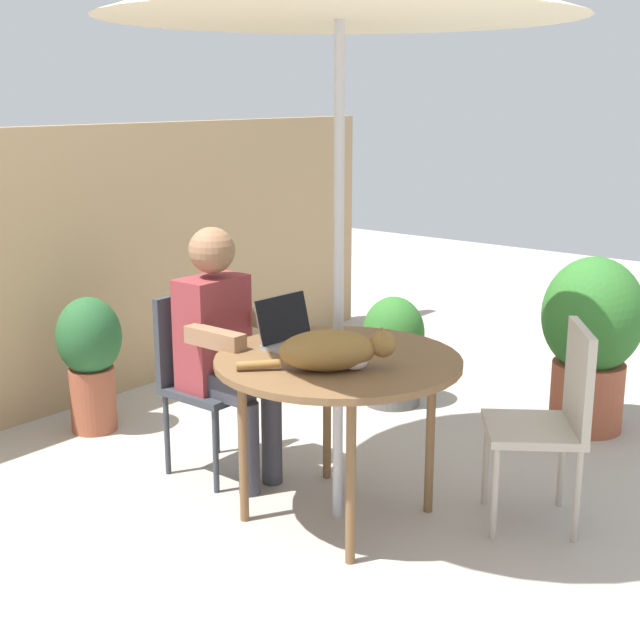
% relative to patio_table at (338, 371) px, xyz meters
% --- Properties ---
extents(ground_plane, '(14.00, 14.00, 0.00)m').
position_rel_patio_table_xyz_m(ground_plane, '(0.00, 0.00, -0.68)').
color(ground_plane, '#ADA399').
extents(fence_back, '(5.76, 0.08, 1.66)m').
position_rel_patio_table_xyz_m(fence_back, '(0.00, 2.14, 0.15)').
color(fence_back, tan).
rests_on(fence_back, ground).
extents(patio_table, '(1.06, 1.06, 0.74)m').
position_rel_patio_table_xyz_m(patio_table, '(0.00, 0.00, 0.00)').
color(patio_table, brown).
rests_on(patio_table, ground).
extents(chair_occupied, '(0.40, 0.40, 0.89)m').
position_rel_patio_table_xyz_m(chair_occupied, '(0.00, 0.85, -0.16)').
color(chair_occupied, '#33383F').
rests_on(chair_occupied, ground).
extents(chair_empty, '(0.56, 0.56, 0.89)m').
position_rel_patio_table_xyz_m(chair_empty, '(0.53, -0.76, -0.16)').
color(chair_empty, '#B2A899').
rests_on(chair_empty, ground).
extents(person_seated, '(0.48, 0.48, 1.23)m').
position_rel_patio_table_xyz_m(person_seated, '(0.00, 0.69, 0.01)').
color(person_seated, maroon).
rests_on(person_seated, ground).
extents(laptop, '(0.32, 0.27, 0.21)m').
position_rel_patio_table_xyz_m(laptop, '(0.03, 0.29, 0.12)').
color(laptop, gray).
rests_on(laptop, patio_table).
extents(cat, '(0.47, 0.51, 0.17)m').
position_rel_patio_table_xyz_m(cat, '(-0.15, -0.10, 0.14)').
color(cat, olive).
rests_on(cat, patio_table).
extents(potted_plant_near_fence, '(0.36, 0.36, 0.76)m').
position_rel_patio_table_xyz_m(potted_plant_near_fence, '(-0.03, 1.71, -0.24)').
color(potted_plant_near_fence, '#9E5138').
rests_on(potted_plant_near_fence, ground).
extents(potted_plant_by_chair, '(0.55, 0.55, 0.98)m').
position_rel_patio_table_xyz_m(potted_plant_by_chair, '(1.73, -0.43, -0.13)').
color(potted_plant_by_chair, '#9E5138').
rests_on(potted_plant_by_chair, ground).
extents(potted_plant_corner, '(0.37, 0.37, 0.66)m').
position_rel_patio_table_xyz_m(potted_plant_corner, '(1.39, 0.66, -0.34)').
color(potted_plant_corner, '#595654').
rests_on(potted_plant_corner, ground).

